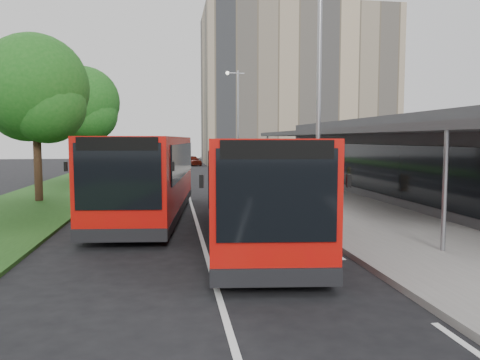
# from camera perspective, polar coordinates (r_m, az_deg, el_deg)

# --- Properties ---
(ground) EXTENTS (120.00, 120.00, 0.00)m
(ground) POSITION_cam_1_polar(r_m,az_deg,el_deg) (14.08, -4.72, -7.11)
(ground) COLOR black
(ground) RESTS_ON ground
(pavement) EXTENTS (5.00, 80.00, 0.15)m
(pavement) POSITION_cam_1_polar(r_m,az_deg,el_deg) (34.55, 3.17, 0.22)
(pavement) COLOR slate
(pavement) RESTS_ON ground
(grass_verge) EXTENTS (5.00, 80.00, 0.10)m
(grass_verge) POSITION_cam_1_polar(r_m,az_deg,el_deg) (34.42, -18.56, -0.10)
(grass_verge) COLOR #1F4415
(grass_verge) RESTS_ON ground
(lane_centre_line) EXTENTS (0.12, 70.00, 0.01)m
(lane_centre_line) POSITION_cam_1_polar(r_m,az_deg,el_deg) (28.91, -6.58, -0.88)
(lane_centre_line) COLOR silver
(lane_centre_line) RESTS_ON ground
(kerb_dashes) EXTENTS (0.12, 56.00, 0.01)m
(kerb_dashes) POSITION_cam_1_polar(r_m,az_deg,el_deg) (33.14, -1.07, -0.10)
(kerb_dashes) COLOR silver
(kerb_dashes) RESTS_ON ground
(office_block) EXTENTS (22.00, 12.00, 18.00)m
(office_block) POSITION_cam_1_polar(r_m,az_deg,el_deg) (58.00, 6.71, 10.95)
(office_block) COLOR tan
(office_block) RESTS_ON ground
(station_building) EXTENTS (7.70, 26.00, 4.00)m
(station_building) POSITION_cam_1_polar(r_m,az_deg,el_deg) (24.71, 20.00, 2.59)
(station_building) COLOR #323235
(station_building) RESTS_ON ground
(tree_mid) EXTENTS (4.82, 4.82, 7.74)m
(tree_mid) POSITION_cam_1_polar(r_m,az_deg,el_deg) (23.71, -23.69, 9.54)
(tree_mid) COLOR #352015
(tree_mid) RESTS_ON ground
(tree_far) EXTENTS (5.04, 5.04, 8.09)m
(tree_far) POSITION_cam_1_polar(r_m,az_deg,el_deg) (35.41, -18.51, 8.43)
(tree_far) COLOR #352015
(tree_far) RESTS_ON ground
(lamp_post_near) EXTENTS (1.44, 0.28, 8.00)m
(lamp_post_near) POSITION_cam_1_polar(r_m,az_deg,el_deg) (16.60, 9.31, 11.04)
(lamp_post_near) COLOR gray
(lamp_post_near) RESTS_ON pavement
(lamp_post_far) EXTENTS (1.44, 0.28, 8.00)m
(lamp_post_far) POSITION_cam_1_polar(r_m,az_deg,el_deg) (36.13, -0.39, 7.80)
(lamp_post_far) COLOR gray
(lamp_post_far) RESTS_ON pavement
(bus_main) EXTENTS (3.71, 10.67, 2.96)m
(bus_main) POSITION_cam_1_polar(r_m,az_deg,el_deg) (13.74, 1.92, -0.98)
(bus_main) COLOR #B20B09
(bus_main) RESTS_ON ground
(bus_second) EXTENTS (3.76, 10.92, 3.03)m
(bus_second) POSITION_cam_1_polar(r_m,az_deg,el_deg) (17.92, -11.08, 0.44)
(bus_second) COLOR #B20B09
(bus_second) RESTS_ON ground
(litter_bin) EXTENTS (0.56, 0.56, 0.90)m
(litter_bin) POSITION_cam_1_polar(r_m,az_deg,el_deg) (24.59, 6.21, -0.52)
(litter_bin) COLOR #392A17
(litter_bin) RESTS_ON pavement
(bollard) EXTENTS (0.15, 0.15, 0.88)m
(bollard) POSITION_cam_1_polar(r_m,az_deg,el_deg) (31.79, 3.39, 0.73)
(bollard) COLOR #FFE80D
(bollard) RESTS_ON pavement
(car_near) EXTENTS (2.29, 3.60, 1.14)m
(car_near) POSITION_cam_1_polar(r_m,az_deg,el_deg) (52.80, -5.86, 2.39)
(car_near) COLOR #56140C
(car_near) RESTS_ON ground
(car_far) EXTENTS (2.17, 3.95, 1.23)m
(car_far) POSITION_cam_1_polar(r_m,az_deg,el_deg) (58.91, -8.73, 2.67)
(car_far) COLOR navy
(car_far) RESTS_ON ground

